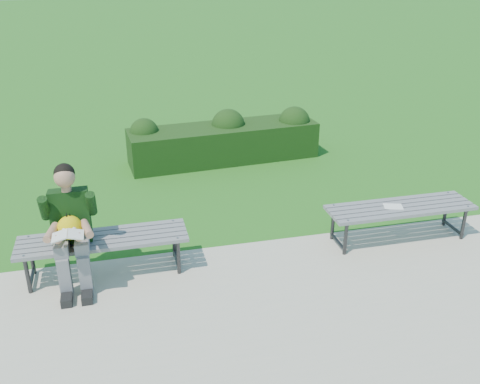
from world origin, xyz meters
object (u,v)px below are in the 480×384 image
object	(u,v)px
hedge	(226,139)
bench_left	(103,242)
seated_boy	(70,224)
bench_right	(400,210)
paper_sheet	(393,207)

from	to	relation	value
hedge	bench_left	distance (m)	3.84
bench_left	seated_boy	size ratio (longest dim) A/B	1.37
bench_right	paper_sheet	distance (m)	0.12
bench_right	paper_sheet	xyz separation A→B (m)	(-0.10, -0.00, 0.06)
hedge	bench_left	world-z (taller)	hedge
seated_boy	paper_sheet	world-z (taller)	seated_boy
seated_boy	paper_sheet	xyz separation A→B (m)	(3.71, 0.05, -0.24)
paper_sheet	bench_right	bearing A→B (deg)	0.00
bench_left	bench_right	distance (m)	3.51
paper_sheet	hedge	bearing A→B (deg)	112.23
seated_boy	bench_left	bearing A→B (deg)	17.78
bench_right	bench_left	bearing A→B (deg)	179.17
hedge	bench_right	world-z (taller)	hedge
bench_left	bench_right	bearing A→B (deg)	-0.83
hedge	bench_right	xyz separation A→B (m)	(1.44, -3.28, 0.05)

